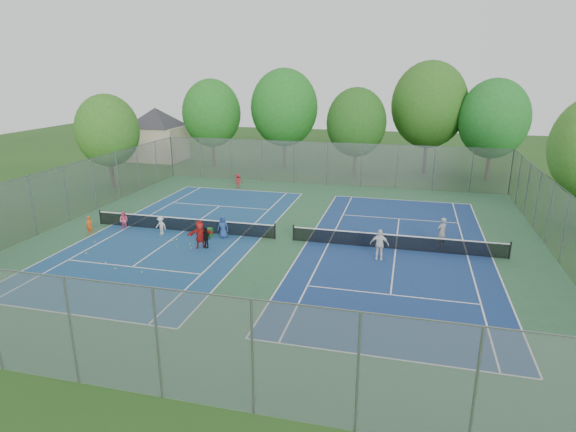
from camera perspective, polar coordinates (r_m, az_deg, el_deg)
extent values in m
plane|color=#214A17|center=(30.85, -0.46, -2.83)|extent=(120.00, 120.00, 0.00)
cube|color=#2B5C39|center=(30.85, -0.46, -2.82)|extent=(32.00, 32.00, 0.01)
cube|color=navy|center=(33.23, -12.22, -1.74)|extent=(10.97, 23.77, 0.01)
cube|color=navy|center=(29.95, 12.64, -3.85)|extent=(10.97, 23.77, 0.01)
cube|color=black|center=(33.09, -12.27, -1.02)|extent=(12.87, 0.10, 0.91)
cube|color=black|center=(29.80, 12.69, -3.06)|extent=(12.87, 0.10, 0.91)
cube|color=gray|center=(45.49, 4.68, 6.18)|extent=(32.00, 0.10, 4.00)
cube|color=gray|center=(16.48, -15.20, -14.48)|extent=(32.00, 0.10, 4.00)
cube|color=gray|center=(37.51, -24.86, 2.34)|extent=(0.10, 32.00, 4.00)
cube|color=gray|center=(30.56, 29.97, -1.42)|extent=(0.10, 32.00, 4.00)
cube|color=#B7A88C|center=(60.40, -15.19, 8.30)|extent=(6.00, 5.00, 4.00)
pyramid|color=#2D2D33|center=(59.95, -15.51, 12.27)|extent=(11.03, 11.03, 2.20)
cylinder|color=#443326|center=(55.15, -8.84, 7.66)|extent=(0.36, 0.36, 3.50)
ellipsoid|color=#21691E|center=(54.65, -9.04, 11.95)|extent=(6.40, 6.40, 7.36)
cylinder|color=#443326|center=(53.49, -0.43, 7.76)|extent=(0.36, 0.36, 3.85)
ellipsoid|color=#1F6A1E|center=(52.95, -0.45, 12.71)|extent=(7.20, 7.20, 8.28)
cylinder|color=#443326|center=(50.17, 7.91, 6.59)|extent=(0.36, 0.36, 3.15)
ellipsoid|color=#225518|center=(49.64, 8.09, 10.93)|extent=(6.00, 6.00, 6.90)
cylinder|color=#443326|center=(52.77, 15.94, 7.19)|extent=(0.36, 0.36, 4.20)
ellipsoid|color=#2A5B1A|center=(52.22, 16.39, 12.54)|extent=(7.60, 7.60, 8.74)
cylinder|color=#443326|center=(51.40, 22.67, 5.89)|extent=(0.36, 0.36, 3.50)
ellipsoid|color=#1D6421|center=(50.86, 23.21, 10.55)|extent=(6.60, 6.60, 7.59)
cylinder|color=#443326|center=(47.17, -20.17, 5.06)|extent=(0.36, 0.36, 3.15)
ellipsoid|color=#2F661D|center=(46.62, -20.63, 9.47)|extent=(5.60, 5.60, 6.44)
cube|color=blue|center=(32.83, -9.93, -1.61)|extent=(0.41, 0.41, 0.27)
cube|color=#227F24|center=(31.68, -9.27, -1.94)|extent=(0.37, 0.37, 0.61)
imported|color=#D54E14|center=(34.15, -22.47, -1.05)|extent=(0.50, 0.36, 1.29)
imported|color=#F8608C|center=(34.56, -18.89, -0.49)|extent=(0.63, 0.50, 1.26)
imported|color=silver|center=(32.77, -14.83, -1.10)|extent=(0.86, 0.60, 1.22)
imported|color=black|center=(29.70, -9.73, -2.55)|extent=(0.83, 0.58, 1.31)
imported|color=navy|center=(31.26, -7.71, -1.29)|extent=(0.74, 0.49, 1.48)
imported|color=red|center=(29.71, -10.37, -2.14)|extent=(1.64, 1.26, 1.73)
imported|color=maroon|center=(44.35, -5.92, 4.11)|extent=(0.98, 0.76, 1.34)
imported|color=gray|center=(30.81, 17.77, -1.85)|extent=(0.82, 0.78, 1.88)
imported|color=white|center=(27.94, 10.77, -3.33)|extent=(1.06, 0.44, 1.80)
sphere|color=#C7E435|center=(32.59, -14.77, -2.26)|extent=(0.07, 0.07, 0.07)
sphere|color=yellow|center=(30.91, -22.80, -4.11)|extent=(0.07, 0.07, 0.07)
sphere|color=#D2E034|center=(29.03, -20.80, -5.22)|extent=(0.07, 0.07, 0.07)
sphere|color=#BFDB33|center=(31.62, -13.05, -2.73)|extent=(0.07, 0.07, 0.07)
sphere|color=gold|center=(26.93, -14.34, -6.34)|extent=(0.07, 0.07, 0.07)
sphere|color=#C1E936|center=(32.72, -21.93, -2.88)|extent=(0.07, 0.07, 0.07)
sphere|color=#C8D231|center=(31.46, -13.51, -2.86)|extent=(0.07, 0.07, 0.07)
sphere|color=#DDF138|center=(27.09, -16.93, -6.42)|extent=(0.07, 0.07, 0.07)
sphere|color=#CAD531|center=(30.59, -11.55, -3.30)|extent=(0.07, 0.07, 0.07)
sphere|color=#ACD331|center=(29.89, -11.41, -3.78)|extent=(0.07, 0.07, 0.07)
sphere|color=#E9F438|center=(28.02, -19.77, -5.91)|extent=(0.07, 0.07, 0.07)
sphere|color=gold|center=(30.30, -13.01, -3.59)|extent=(0.07, 0.07, 0.07)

